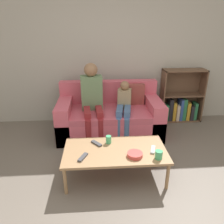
{
  "coord_description": "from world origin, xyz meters",
  "views": [
    {
      "loc": [
        -0.29,
        -1.6,
        1.82
      ],
      "look_at": [
        -0.09,
        1.23,
        0.64
      ],
      "focal_mm": 35.0,
      "sensor_mm": 36.0,
      "label": 1
    }
  ],
  "objects_px": {
    "coffee_table": "(115,152)",
    "tv_remote_2": "(83,157)",
    "tv_remote_1": "(153,150)",
    "snack_bowl": "(135,155)",
    "person_child": "(124,107)",
    "cup_near": "(159,155)",
    "couch": "(110,117)",
    "person_adult": "(92,96)",
    "cup_far": "(109,140)",
    "tv_remote_0": "(97,143)",
    "bookshelf": "(180,102)"
  },
  "relations": [
    {
      "from": "coffee_table",
      "to": "tv_remote_2",
      "type": "height_order",
      "value": "tv_remote_2"
    },
    {
      "from": "tv_remote_1",
      "to": "snack_bowl",
      "type": "distance_m",
      "value": 0.26
    },
    {
      "from": "person_child",
      "to": "cup_near",
      "type": "distance_m",
      "value": 1.27
    },
    {
      "from": "cup_near",
      "to": "snack_bowl",
      "type": "bearing_deg",
      "value": 166.41
    },
    {
      "from": "coffee_table",
      "to": "person_child",
      "type": "relative_size",
      "value": 1.36
    },
    {
      "from": "tv_remote_2",
      "to": "cup_near",
      "type": "bearing_deg",
      "value": 21.15
    },
    {
      "from": "tv_remote_2",
      "to": "couch",
      "type": "bearing_deg",
      "value": 99.2
    },
    {
      "from": "person_adult",
      "to": "cup_far",
      "type": "height_order",
      "value": "person_adult"
    },
    {
      "from": "tv_remote_2",
      "to": "person_adult",
      "type": "bearing_deg",
      "value": 111.22
    },
    {
      "from": "cup_near",
      "to": "tv_remote_2",
      "type": "bearing_deg",
      "value": 175.43
    },
    {
      "from": "person_adult",
      "to": "cup_near",
      "type": "height_order",
      "value": "person_adult"
    },
    {
      "from": "cup_far",
      "to": "tv_remote_0",
      "type": "distance_m",
      "value": 0.16
    },
    {
      "from": "cup_far",
      "to": "tv_remote_2",
      "type": "height_order",
      "value": "cup_far"
    },
    {
      "from": "person_adult",
      "to": "tv_remote_1",
      "type": "height_order",
      "value": "person_adult"
    },
    {
      "from": "tv_remote_0",
      "to": "person_adult",
      "type": "bearing_deg",
      "value": 53.78
    },
    {
      "from": "tv_remote_0",
      "to": "snack_bowl",
      "type": "distance_m",
      "value": 0.53
    },
    {
      "from": "tv_remote_1",
      "to": "snack_bowl",
      "type": "relative_size",
      "value": 0.98
    },
    {
      "from": "bookshelf",
      "to": "person_child",
      "type": "distance_m",
      "value": 1.32
    },
    {
      "from": "couch",
      "to": "cup_far",
      "type": "distance_m",
      "value": 1.02
    },
    {
      "from": "person_adult",
      "to": "person_child",
      "type": "bearing_deg",
      "value": -12.05
    },
    {
      "from": "coffee_table",
      "to": "cup_near",
      "type": "relative_size",
      "value": 12.45
    },
    {
      "from": "bookshelf",
      "to": "tv_remote_2",
      "type": "relative_size",
      "value": 5.79
    },
    {
      "from": "person_adult",
      "to": "tv_remote_0",
      "type": "height_order",
      "value": "person_adult"
    },
    {
      "from": "tv_remote_2",
      "to": "tv_remote_1",
      "type": "bearing_deg",
      "value": 32.57
    },
    {
      "from": "cup_near",
      "to": "snack_bowl",
      "type": "distance_m",
      "value": 0.27
    },
    {
      "from": "cup_near",
      "to": "tv_remote_1",
      "type": "bearing_deg",
      "value": 97.09
    },
    {
      "from": "cup_far",
      "to": "coffee_table",
      "type": "bearing_deg",
      "value": -67.24
    },
    {
      "from": "couch",
      "to": "person_child",
      "type": "relative_size",
      "value": 1.87
    },
    {
      "from": "person_child",
      "to": "cup_far",
      "type": "xyz_separation_m",
      "value": [
        -0.3,
        -0.86,
        -0.1
      ]
    },
    {
      "from": "coffee_table",
      "to": "bookshelf",
      "type": "bearing_deg",
      "value": 49.14
    },
    {
      "from": "bookshelf",
      "to": "tv_remote_2",
      "type": "xyz_separation_m",
      "value": [
        -1.78,
        -1.76,
        0.02
      ]
    },
    {
      "from": "cup_far",
      "to": "tv_remote_2",
      "type": "relative_size",
      "value": 0.58
    },
    {
      "from": "coffee_table",
      "to": "person_child",
      "type": "bearing_deg",
      "value": 77.48
    },
    {
      "from": "cup_near",
      "to": "cup_far",
      "type": "bearing_deg",
      "value": 145.03
    },
    {
      "from": "coffee_table",
      "to": "cup_far",
      "type": "bearing_deg",
      "value": 112.76
    },
    {
      "from": "couch",
      "to": "coffee_table",
      "type": "xyz_separation_m",
      "value": [
        -0.01,
        -1.18,
        0.05
      ]
    },
    {
      "from": "couch",
      "to": "bookshelf",
      "type": "bearing_deg",
      "value": 17.66
    },
    {
      "from": "couch",
      "to": "tv_remote_1",
      "type": "xyz_separation_m",
      "value": [
        0.45,
        -1.22,
        0.09
      ]
    },
    {
      "from": "cup_far",
      "to": "snack_bowl",
      "type": "height_order",
      "value": "cup_far"
    },
    {
      "from": "couch",
      "to": "bookshelf",
      "type": "xyz_separation_m",
      "value": [
        1.39,
        0.44,
        0.07
      ]
    },
    {
      "from": "person_adult",
      "to": "cup_near",
      "type": "xyz_separation_m",
      "value": [
        0.76,
        -1.31,
        -0.28
      ]
    },
    {
      "from": "cup_near",
      "to": "cup_far",
      "type": "distance_m",
      "value": 0.67
    },
    {
      "from": "tv_remote_1",
      "to": "tv_remote_0",
      "type": "bearing_deg",
      "value": -177.33
    },
    {
      "from": "person_child",
      "to": "tv_remote_0",
      "type": "height_order",
      "value": "person_child"
    },
    {
      "from": "couch",
      "to": "tv_remote_2",
      "type": "bearing_deg",
      "value": -106.52
    },
    {
      "from": "cup_far",
      "to": "tv_remote_0",
      "type": "relative_size",
      "value": 0.62
    },
    {
      "from": "tv_remote_2",
      "to": "snack_bowl",
      "type": "bearing_deg",
      "value": 25.16
    },
    {
      "from": "couch",
      "to": "cup_near",
      "type": "height_order",
      "value": "couch"
    },
    {
      "from": "person_child",
      "to": "snack_bowl",
      "type": "height_order",
      "value": "person_child"
    },
    {
      "from": "couch",
      "to": "cup_far",
      "type": "bearing_deg",
      "value": -94.56
    }
  ]
}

